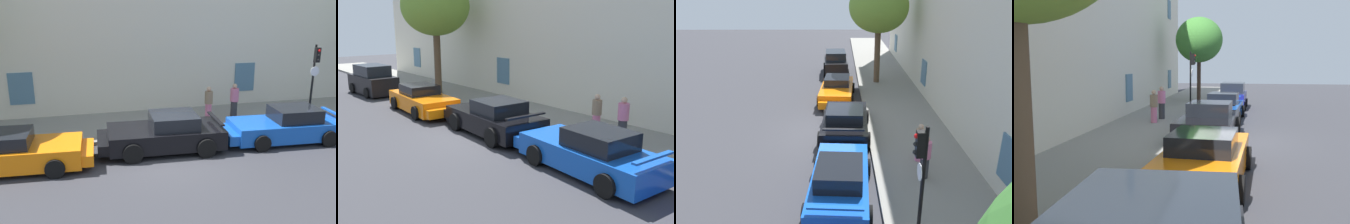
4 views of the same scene
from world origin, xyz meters
The scene contains 8 objects.
ground_plane centered at (0.00, 0.00, 0.00)m, with size 80.00×80.00×0.00m, color #333338.
sidewalk centered at (0.00, 3.76, 0.07)m, with size 60.00×3.92×0.14m, color gray.
sportscar_red_lead centered at (-5.12, 0.30, 0.59)m, with size 4.94×2.32×1.34m.
sportscar_yellow_flank centered at (-0.07, 0.75, 0.64)m, with size 4.83×2.44×1.43m.
sportscar_white_middle centered at (4.93, 0.52, 0.60)m, with size 5.03×2.28×1.40m.
traffic_light centered at (7.54, 2.48, 2.51)m, with size 0.44×0.36×3.48m.
pedestrian_admiring centered at (2.86, 3.62, 0.92)m, with size 0.40×0.40×1.55m.
pedestrian_strolling centered at (4.11, 3.53, 0.97)m, with size 0.54×0.54×1.64m.
Camera 1 is at (-3.08, -12.39, 5.63)m, focal length 40.16 mm.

